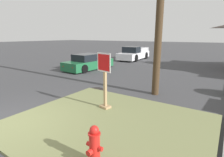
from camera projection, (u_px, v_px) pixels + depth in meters
name	position (u px, v px, depth m)	size (l,w,h in m)	color
ground_plane	(8.00, 126.00, 5.37)	(160.00, 160.00, 0.00)	#3D3D3F
grass_corner_patch	(108.00, 123.00, 5.45)	(5.80, 5.02, 0.08)	olive
fire_hydrant	(94.00, 146.00, 3.57)	(0.38, 0.34, 0.86)	black
stop_sign	(105.00, 83.00, 6.30)	(0.65, 0.35, 2.01)	#A3845B
manhole_cover	(96.00, 89.00, 9.00)	(0.70, 0.70, 0.02)	black
parked_sedan_green	(88.00, 63.00, 14.33)	(2.02, 4.42, 1.25)	#1E6038
pickup_truck_white	(134.00, 54.00, 20.14)	(2.23, 5.20, 1.48)	silver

